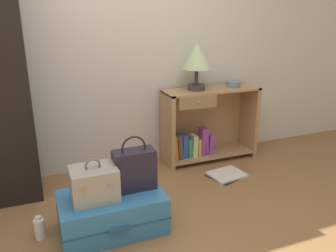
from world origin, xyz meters
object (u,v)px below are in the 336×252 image
(train_case, at_px, (94,184))
(handbag, at_px, (134,169))
(suitcase_large, at_px, (112,212))
(open_book_on_floor, at_px, (227,175))
(bookshelf, at_px, (205,126))
(bowl, at_px, (233,84))
(table_lamp, at_px, (197,58))
(bottle, at_px, (40,228))

(train_case, distance_m, handbag, 0.30)
(suitcase_large, xyz_separation_m, open_book_on_floor, (1.19, 0.43, -0.13))
(bookshelf, relative_size, bowl, 6.47)
(bookshelf, relative_size, train_case, 3.20)
(table_lamp, distance_m, bottle, 2.00)
(table_lamp, height_order, handbag, table_lamp)
(bookshelf, relative_size, open_book_on_floor, 2.39)
(bowl, distance_m, suitcase_large, 1.83)
(bookshelf, bearing_deg, open_book_on_floor, -89.04)
(table_lamp, xyz_separation_m, train_case, (-1.18, -0.88, -0.66))
(bowl, distance_m, train_case, 1.86)
(train_case, height_order, open_book_on_floor, train_case)
(bookshelf, height_order, open_book_on_floor, bookshelf)
(bookshelf, xyz_separation_m, bottle, (-1.67, -0.80, -0.28))
(train_case, bearing_deg, bookshelf, 34.48)
(bookshelf, bearing_deg, train_case, -145.52)
(bookshelf, bearing_deg, bottle, -154.40)
(table_lamp, distance_m, open_book_on_floor, 1.14)
(bottle, xyz_separation_m, open_book_on_floor, (1.68, 0.35, -0.07))
(bookshelf, distance_m, bowl, 0.51)
(bookshelf, xyz_separation_m, open_book_on_floor, (0.01, -0.45, -0.35))
(bottle, height_order, open_book_on_floor, bottle)
(suitcase_large, relative_size, open_book_on_floor, 1.77)
(bookshelf, distance_m, train_case, 1.57)
(table_lamp, distance_m, bowl, 0.50)
(table_lamp, relative_size, open_book_on_floor, 1.11)
(table_lamp, xyz_separation_m, suitcase_large, (-1.07, -0.88, -0.92))
(suitcase_large, distance_m, train_case, 0.28)
(bookshelf, distance_m, table_lamp, 0.71)
(bowl, height_order, handbag, bowl)
(bookshelf, xyz_separation_m, table_lamp, (-0.12, -0.01, 0.70))
(bookshelf, relative_size, handbag, 2.45)
(handbag, xyz_separation_m, bottle, (-0.67, 0.05, -0.35))
(suitcase_large, relative_size, handbag, 1.82)
(table_lamp, height_order, bottle, table_lamp)
(bottle, bearing_deg, open_book_on_floor, 11.92)
(handbag, bearing_deg, suitcase_large, -169.12)
(bowl, bearing_deg, open_book_on_floor, -123.28)
(open_book_on_floor, bearing_deg, bookshelf, 90.96)
(bowl, relative_size, suitcase_large, 0.21)
(table_lamp, relative_size, train_case, 1.49)
(table_lamp, relative_size, bottle, 2.68)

